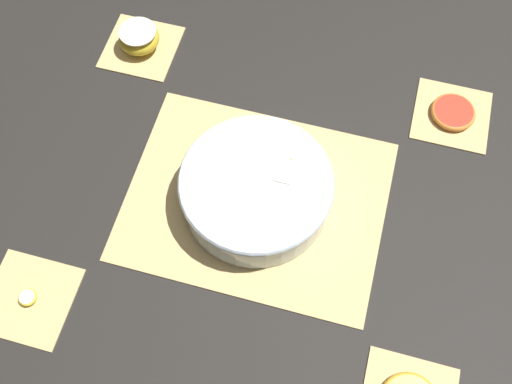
{
  "coord_description": "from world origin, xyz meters",
  "views": [
    {
      "loc": [
        -0.12,
        0.44,
        0.97
      ],
      "look_at": [
        0.0,
        0.0,
        0.04
      ],
      "focal_mm": 42.0,
      "sensor_mm": 36.0,
      "label": 1
    }
  ],
  "objects_px": {
    "apple_half": "(139,38)",
    "grapefruit_slice": "(453,112)",
    "banana_coin_single": "(28,297)",
    "fruit_salad_bowl": "(256,189)"
  },
  "relations": [
    {
      "from": "apple_half",
      "to": "grapefruit_slice",
      "type": "distance_m",
      "value": 0.63
    },
    {
      "from": "apple_half",
      "to": "grapefruit_slice",
      "type": "relative_size",
      "value": 0.95
    },
    {
      "from": "grapefruit_slice",
      "to": "apple_half",
      "type": "bearing_deg",
      "value": 0.0
    },
    {
      "from": "banana_coin_single",
      "to": "grapefruit_slice",
      "type": "bearing_deg",
      "value": -139.25
    },
    {
      "from": "fruit_salad_bowl",
      "to": "apple_half",
      "type": "distance_m",
      "value": 0.42
    },
    {
      "from": "fruit_salad_bowl",
      "to": "grapefruit_slice",
      "type": "distance_m",
      "value": 0.42
    },
    {
      "from": "banana_coin_single",
      "to": "apple_half",
      "type": "bearing_deg",
      "value": -90.0
    },
    {
      "from": "fruit_salad_bowl",
      "to": "banana_coin_single",
      "type": "relative_size",
      "value": 8.75
    },
    {
      "from": "apple_half",
      "to": "banana_coin_single",
      "type": "relative_size",
      "value": 2.65
    },
    {
      "from": "apple_half",
      "to": "banana_coin_single",
      "type": "xyz_separation_m",
      "value": [
        -0.0,
        0.54,
        -0.02
      ]
    }
  ]
}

